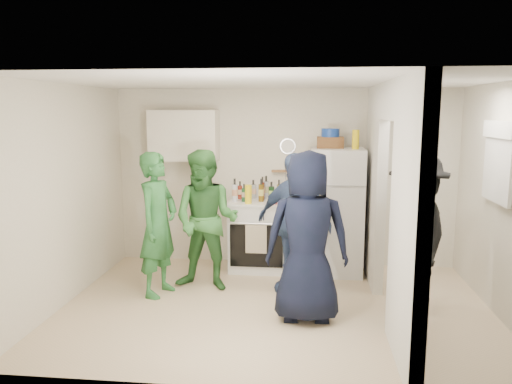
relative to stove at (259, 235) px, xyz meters
The scene contains 36 objects.
floor 1.49m from the stove, 76.60° to the right, with size 4.80×4.80×0.00m, color #CFB492.
wall_back 0.90m from the stove, 45.32° to the left, with size 4.80×4.80×0.00m, color silver.
wall_front 3.18m from the stove, 83.93° to the right, with size 4.80×4.80×0.00m, color silver.
wall_left 2.60m from the stove, 146.55° to the right, with size 3.40×3.40×0.00m, color silver.
wall_right 3.15m from the stove, 26.68° to the right, with size 3.40×3.40×0.00m, color silver.
ceiling 2.46m from the stove, 76.60° to the right, with size 4.80×4.80×0.00m, color white.
partition_pier_back 1.73m from the stove, 10.03° to the right, with size 0.12×1.20×2.50m, color silver.
partition_pier_front 3.00m from the stove, 58.29° to the right, with size 0.12×1.20×2.50m, color silver.
partition_header 2.74m from the stove, 41.91° to the right, with size 0.12×1.00×0.40m, color silver.
stove is the anchor object (origin of this frame).
upper_cabinet 1.74m from the stove, behind, with size 0.95×0.34×0.70m, color silver.
fridge 1.12m from the stove, ahead, with size 0.70×0.68×1.70m, color silver.
wicker_basket 1.60m from the stove, ahead, with size 0.35×0.25×0.15m, color brown.
blue_bowl 1.71m from the stove, ahead, with size 0.24×0.24×0.11m, color navy.
yellow_cup_stack_top 1.85m from the stove, ahead, with size 0.09×0.09×0.25m, color yellow.
wall_clock 1.31m from the stove, 39.48° to the left, with size 0.22×0.22×0.03m, color white.
spice_shelf 0.97m from the stove, 40.63° to the left, with size 0.35×0.08×0.03m, color olive.
nook_window 3.17m from the stove, 23.38° to the right, with size 0.03×0.70×0.80m, color black.
nook_window_frame 3.16m from the stove, 23.50° to the right, with size 0.04×0.76×0.86m, color white.
nook_valance 3.28m from the stove, 23.69° to the right, with size 0.04×0.82×0.18m, color white.
yellow_cup_stack_stove 0.66m from the stove, 118.61° to the right, with size 0.09×0.09×0.25m, color yellow.
red_cup 0.62m from the stove, 42.27° to the right, with size 0.09×0.09×0.12m, color red.
person_green_left 1.59m from the stove, 134.91° to the right, with size 0.63×0.41×1.72m, color #2E743C.
person_green_center 1.09m from the stove, 123.60° to the right, with size 0.84×0.66×1.73m, color #3B7734.
person_denim 1.02m from the stove, 57.91° to the right, with size 1.00×0.42×1.70m, color #3A567F.
person_navy 1.84m from the stove, 67.94° to the right, with size 0.88×0.58×1.81m, color black.
person_nook 2.30m from the stove, 35.08° to the right, with size 1.14×0.65×1.76m, color black.
bottle_a 0.68m from the stove, 157.92° to the left, with size 0.06×0.06×0.25m, color maroon.
bottle_b 0.64m from the stove, 155.69° to the right, with size 0.06×0.06×0.24m, color #174723.
bottle_c 0.64m from the stove, 121.83° to the left, with size 0.08×0.08×0.27m, color #969EA3.
bottle_d 0.65m from the stove, 59.50° to the right, with size 0.07×0.07×0.31m, color brown.
bottle_e 0.68m from the stove, 67.45° to the left, with size 0.07×0.07×0.32m, color #AFB8C2.
bottle_f 0.64m from the stove, 10.87° to the left, with size 0.08×0.08×0.26m, color black.
bottle_g 0.69m from the stove, 29.48° to the left, with size 0.06×0.06×0.28m, color olive.
bottle_h 0.73m from the stove, 161.42° to the right, with size 0.08×0.08×0.32m, color silver.
bottle_i 0.65m from the stove, 68.56° to the left, with size 0.06×0.06×0.32m, color #5C1C0F.
Camera 1 is at (0.35, -5.35, 2.20)m, focal length 35.00 mm.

